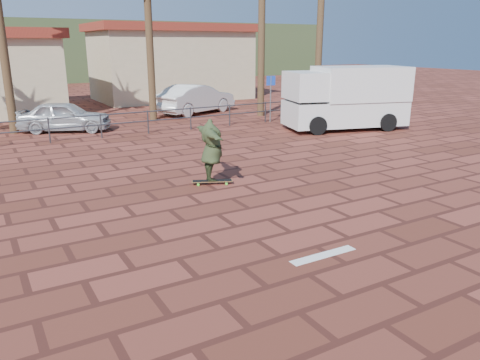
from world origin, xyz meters
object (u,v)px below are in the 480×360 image
object	(u,v)px
car_white	(196,99)
longboard	(212,181)
skateboarder	(212,150)
campervan	(346,97)
car_silver	(65,116)

from	to	relation	value
car_white	longboard	bearing A→B (deg)	134.47
skateboarder	campervan	world-z (taller)	campervan
longboard	skateboarder	xyz separation A→B (m)	(0.00, 0.00, 0.88)
longboard	car_silver	world-z (taller)	car_silver
skateboarder	car_silver	distance (m)	10.68
car_white	campervan	bearing A→B (deg)	-176.55
longboard	car_silver	xyz separation A→B (m)	(-1.94, 10.50, 0.57)
campervan	car_white	size ratio (longest dim) A/B	1.18
car_white	skateboarder	bearing A→B (deg)	134.47
skateboarder	campervan	distance (m)	10.38
longboard	skateboarder	distance (m)	0.88
longboard	car_white	xyz separation A→B (m)	(5.38, 12.64, 0.71)
campervan	car_silver	distance (m)	12.51
car_silver	car_white	size ratio (longest dim) A/B	0.80
car_silver	longboard	bearing A→B (deg)	-145.24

